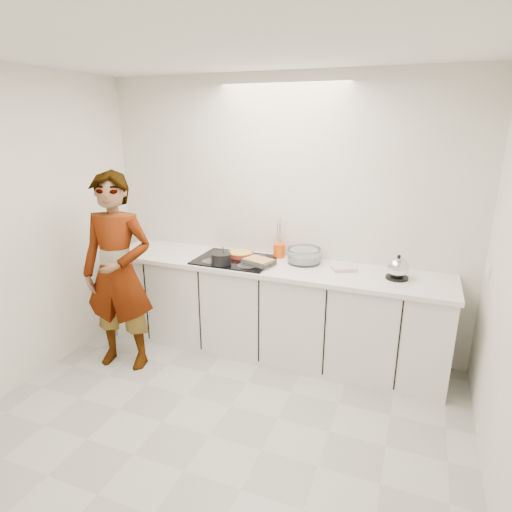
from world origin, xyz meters
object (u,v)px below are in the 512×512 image
at_px(saucepan, 221,259).
at_px(cook, 118,273).
at_px(mixing_bowl, 304,256).
at_px(hob, 235,260).
at_px(tart_dish, 241,254).
at_px(baking_dish, 259,261).
at_px(kettle, 398,269).
at_px(utensil_crock, 279,250).

height_order(saucepan, cook, cook).
bearing_deg(mixing_bowl, hob, -164.97).
height_order(tart_dish, baking_dish, baking_dish).
bearing_deg(tart_dish, kettle, -2.44).
relative_size(hob, tart_dish, 2.55).
bearing_deg(hob, tart_dish, 80.47).
xyz_separation_m(mixing_bowl, cook, (-1.47, -0.83, -0.08)).
distance_m(tart_dish, kettle, 1.46).
xyz_separation_m(baking_dish, mixing_bowl, (0.36, 0.23, 0.02)).
relative_size(mixing_bowl, cook, 0.18).
bearing_deg(kettle, utensil_crock, 169.65).
height_order(utensil_crock, cook, cook).
relative_size(tart_dish, baking_dish, 0.90).
distance_m(tart_dish, saucepan, 0.29).
distance_m(utensil_crock, cook, 1.50).
xyz_separation_m(hob, tart_dish, (0.02, 0.11, 0.03)).
bearing_deg(cook, baking_dish, 18.27).
relative_size(baking_dish, kettle, 1.48).
bearing_deg(hob, utensil_crock, 34.31).
xyz_separation_m(mixing_bowl, kettle, (0.84, -0.13, 0.02)).
bearing_deg(utensil_crock, saucepan, -134.40).
relative_size(saucepan, utensil_crock, 1.43).
relative_size(utensil_crock, cook, 0.08).
relative_size(saucepan, baking_dish, 0.63).
xyz_separation_m(tart_dish, saucepan, (-0.07, -0.28, 0.03)).
xyz_separation_m(hob, saucepan, (-0.05, -0.18, 0.06)).
bearing_deg(cook, tart_dish, 31.87).
distance_m(mixing_bowl, kettle, 0.85).
bearing_deg(saucepan, mixing_bowl, 26.88).
bearing_deg(mixing_bowl, cook, -150.61).
distance_m(tart_dish, utensil_crock, 0.37).
relative_size(saucepan, kettle, 0.93).
distance_m(hob, mixing_bowl, 0.66).
relative_size(hob, mixing_bowl, 2.18).
relative_size(baking_dish, utensil_crock, 2.28).
bearing_deg(saucepan, hob, 73.01).
xyz_separation_m(hob, baking_dish, (0.27, -0.06, 0.04)).
bearing_deg(tart_dish, baking_dish, -34.18).
height_order(saucepan, baking_dish, saucepan).
bearing_deg(kettle, saucepan, -171.72).
xyz_separation_m(hob, kettle, (1.47, 0.04, 0.08)).
bearing_deg(baking_dish, tart_dish, 145.82).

